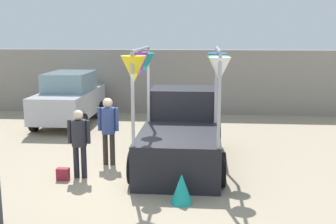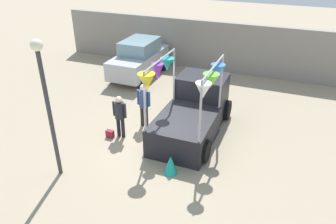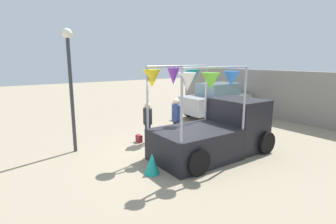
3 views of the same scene
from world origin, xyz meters
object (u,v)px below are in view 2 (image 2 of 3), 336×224
person_vendor (144,101)px  vendor_truck (194,109)px  parked_car (139,58)px  folded_kite_bundle_teal (170,165)px  person_customer (120,113)px  handbag (110,134)px  street_lamp (46,93)px

person_vendor → vendor_truck: bearing=13.1°
parked_car → folded_kite_bundle_teal: parked_car is taller
person_customer → person_vendor: size_ratio=0.93×
vendor_truck → person_vendor: vendor_truck is taller
person_vendor → person_customer: bearing=-114.2°
handbag → parked_car: bearing=106.1°
parked_car → folded_kite_bundle_teal: (4.46, -6.90, -0.64)m
person_vendor → folded_kite_bundle_teal: 3.10m
vendor_truck → handbag: size_ratio=14.76×
handbag → street_lamp: size_ratio=0.07×
parked_car → street_lamp: 8.45m
person_customer → parked_car: bearing=109.9°
vendor_truck → parked_car: 6.01m
handbag → folded_kite_bundle_teal: bearing=-21.3°
vendor_truck → folded_kite_bundle_teal: size_ratio=6.89×
parked_car → person_vendor: 5.25m
street_lamp → person_customer: bearing=74.6°
person_vendor → handbag: size_ratio=6.15×
parked_car → handbag: 6.12m
person_vendor → handbag: (-0.80, -1.20, -0.90)m
vendor_truck → street_lamp: 5.27m
parked_car → handbag: parked_car is taller
vendor_truck → handbag: vendor_truck is taller
parked_car → handbag: size_ratio=14.29×
vendor_truck → street_lamp: bearing=-126.7°
parked_car → person_customer: parked_car is taller
parked_car → street_lamp: street_lamp is taller
street_lamp → folded_kite_bundle_teal: (3.12, 1.26, -2.39)m
person_customer → handbag: size_ratio=5.71×
person_customer → handbag: 0.91m
parked_car → person_vendor: (2.49, -4.62, 0.10)m
person_vendor → street_lamp: size_ratio=0.41×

